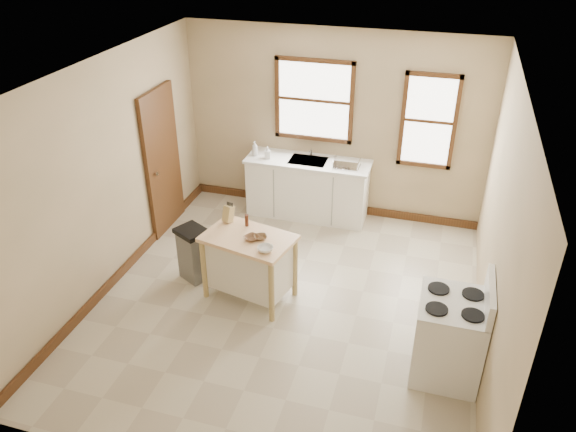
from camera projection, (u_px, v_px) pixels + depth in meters
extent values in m
plane|color=#BFB397|center=(285.00, 303.00, 6.87)|extent=(5.00, 5.00, 0.00)
plane|color=white|center=(285.00, 76.00, 5.48)|extent=(5.00, 5.00, 0.00)
cube|color=tan|center=(334.00, 125.00, 8.26)|extent=(4.50, 0.04, 2.80)
cube|color=tan|center=(106.00, 177.00, 6.73)|extent=(0.04, 5.00, 2.80)
cube|color=tan|center=(500.00, 232.00, 5.63)|extent=(0.04, 5.00, 2.80)
cube|color=#402511|center=(162.00, 161.00, 7.97)|extent=(0.06, 0.90, 2.10)
cube|color=#402511|center=(330.00, 205.00, 8.90)|extent=(4.50, 0.04, 0.12)
cube|color=#402511|center=(124.00, 269.00, 7.39)|extent=(0.04, 5.00, 0.12)
cylinder|color=silver|center=(311.00, 149.00, 8.42)|extent=(0.03, 0.03, 0.22)
imported|color=#B2B2B2|center=(255.00, 148.00, 8.43)|extent=(0.10, 0.10, 0.22)
imported|color=#B2B2B2|center=(267.00, 152.00, 8.34)|extent=(0.10, 0.11, 0.19)
cylinder|color=#451F12|center=(247.00, 220.00, 6.76)|extent=(0.05, 0.05, 0.15)
imported|color=brown|center=(252.00, 238.00, 6.52)|extent=(0.23, 0.23, 0.04)
imported|color=brown|center=(260.00, 237.00, 6.53)|extent=(0.21, 0.21, 0.04)
imported|color=silver|center=(265.00, 249.00, 6.30)|extent=(0.24, 0.24, 0.06)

